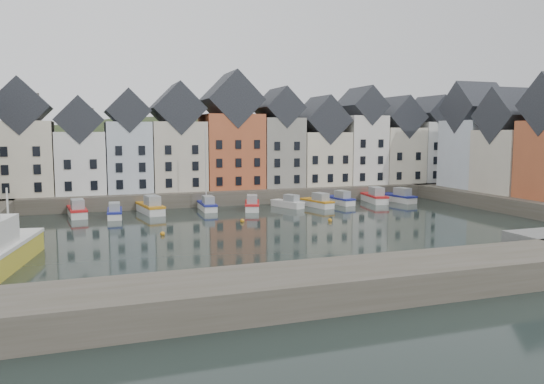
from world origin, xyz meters
name	(u,v)px	position (x,y,z in m)	size (l,w,h in m)	color
ground	(299,232)	(0.00, 0.00, 0.00)	(260.00, 260.00, 0.00)	black
far_quay	(228,193)	(0.00, 30.00, 1.00)	(90.00, 16.00, 2.00)	#4A4538
near_wall	(284,289)	(-10.00, -22.00, 1.00)	(50.00, 6.00, 2.00)	#4A4538
hillside	(198,269)	(0.02, 56.00, -17.96)	(153.60, 70.40, 64.00)	#233319
far_terrace	(251,143)	(3.21, 28.00, 8.88)	(72.37, 8.16, 17.78)	beige
right_terrace	(514,144)	(36.00, 8.07, 8.91)	(8.30, 24.25, 16.36)	silver
mooring_buoys	(249,225)	(-4.00, 5.33, 0.15)	(20.50, 5.50, 0.50)	orange
boat_a	(77,211)	(-22.47, 19.01, 0.74)	(2.66, 6.63, 2.48)	silver
boat_b	(115,213)	(-18.05, 16.47, 0.64)	(2.07, 5.72, 2.16)	silver
boat_c	(151,207)	(-13.41, 18.52, 0.79)	(3.20, 7.17, 2.66)	silver
boat_d	(207,205)	(-5.80, 18.88, 0.72)	(1.97, 5.86, 11.12)	silver
boat_e	(252,205)	(0.06, 17.16, 0.69)	(3.62, 6.35, 2.33)	silver
boat_f	(288,203)	(5.60, 17.84, 0.61)	(3.66, 5.54, 2.05)	silver
boat_g	(317,202)	(9.66, 16.78, 0.68)	(3.18, 6.21, 2.28)	silver
boat_h	(340,200)	(13.98, 18.46, 0.68)	(2.74, 6.12, 2.27)	silver
boat_i	(374,197)	(19.92, 18.60, 0.78)	(3.16, 7.09, 2.63)	silver
boat_j	(399,197)	(23.67, 17.77, 0.73)	(3.02, 6.63, 2.46)	silver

